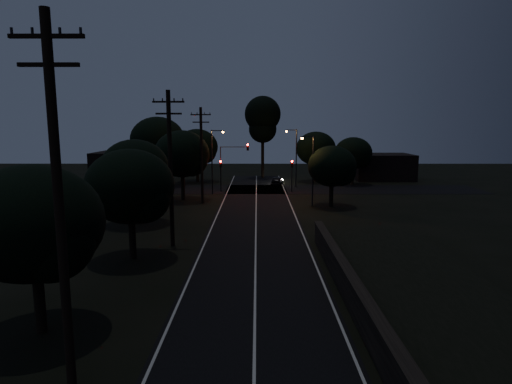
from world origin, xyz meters
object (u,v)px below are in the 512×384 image
object	(u,v)px
tall_pine	(263,119)
streetlight_b	(295,154)
utility_pole_near	(59,204)
utility_pole_far	(202,154)
signal_left	(221,170)
signal_right	(292,170)
streetlight_c	(311,166)
utility_pole_mid	(170,167)
car	(277,181)
streetlight_a	(213,157)
signal_mast	(234,158)

from	to	relation	value
tall_pine	streetlight_b	distance (m)	12.78
utility_pole_near	utility_pole_far	bearing A→B (deg)	90.00
streetlight_b	utility_pole_near	bearing A→B (deg)	-103.81
utility_pole_far	signal_left	xyz separation A→B (m)	(1.40, 7.99, -2.65)
signal_right	streetlight_c	bearing A→B (deg)	-82.98
signal_left	utility_pole_mid	bearing A→B (deg)	-93.21
car	signal_left	bearing A→B (deg)	47.85
utility_pole_mid	utility_pole_far	world-z (taller)	utility_pole_mid
utility_pole_near	signal_right	xyz separation A→B (m)	(10.60, 41.99, -3.41)
streetlight_a	streetlight_c	world-z (taller)	streetlight_a
tall_pine	signal_right	xyz separation A→B (m)	(3.60, -15.01, -6.66)
utility_pole_near	utility_pole_far	xyz separation A→B (m)	(0.00, 34.00, -0.76)
utility_pole_near	car	distance (m)	49.15
signal_right	streetlight_c	xyz separation A→B (m)	(1.23, -9.99, 1.51)
tall_pine	streetlight_c	world-z (taller)	tall_pine
utility_pole_mid	streetlight_a	bearing A→B (deg)	88.27
signal_left	signal_mast	xyz separation A→B (m)	(1.69, 0.00, 1.50)
signal_left	streetlight_a	xyz separation A→B (m)	(-0.71, -1.99, 1.80)
signal_left	streetlight_c	xyz separation A→B (m)	(10.43, -9.99, 1.51)
signal_mast	streetlight_a	xyz separation A→B (m)	(-2.39, -1.99, 0.30)
signal_left	signal_right	xyz separation A→B (m)	(9.20, 0.00, 0.00)
utility_pole_near	utility_pole_far	size ratio (longest dim) A/B	1.14
utility_pole_far	streetlight_a	world-z (taller)	utility_pole_far
utility_pole_mid	tall_pine	world-z (taller)	tall_pine
signal_left	utility_pole_far	bearing A→B (deg)	-99.94
utility_pole_far	streetlight_c	size ratio (longest dim) A/B	1.40
tall_pine	signal_right	world-z (taller)	tall_pine
signal_left	car	xyz separation A→B (m)	(7.55, 6.01, -2.22)
car	streetlight_c	bearing A→B (deg)	109.52
utility_pole_far	utility_pole_mid	bearing A→B (deg)	-90.00
utility_pole_far	car	distance (m)	17.31
streetlight_b	signal_mast	bearing A→B (deg)	-154.01
signal_left	signal_mast	bearing A→B (deg)	0.13
signal_mast	streetlight_a	world-z (taller)	streetlight_a
tall_pine	utility_pole_near	bearing A→B (deg)	-97.00
utility_pole_near	signal_mast	xyz separation A→B (m)	(3.09, 41.99, -1.91)
signal_right	car	world-z (taller)	signal_right
tall_pine	signal_left	xyz separation A→B (m)	(-5.60, -15.01, -6.66)
signal_mast	signal_right	bearing A→B (deg)	-0.03
tall_pine	signal_mast	xyz separation A→B (m)	(-3.91, -15.01, -5.16)
streetlight_a	streetlight_c	distance (m)	13.72
signal_right	streetlight_b	world-z (taller)	streetlight_b
tall_pine	signal_left	distance (m)	17.35
utility_pole_near	signal_mast	distance (m)	42.15
utility_pole_mid	streetlight_a	world-z (taller)	utility_pole_mid
streetlight_a	streetlight_b	xyz separation A→B (m)	(10.61, 6.00, 0.00)
signal_mast	streetlight_a	bearing A→B (deg)	-140.23
streetlight_a	signal_left	bearing A→B (deg)	70.41
signal_left	signal_mast	world-z (taller)	signal_mast
utility_pole_far	signal_left	size ratio (longest dim) A/B	2.56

